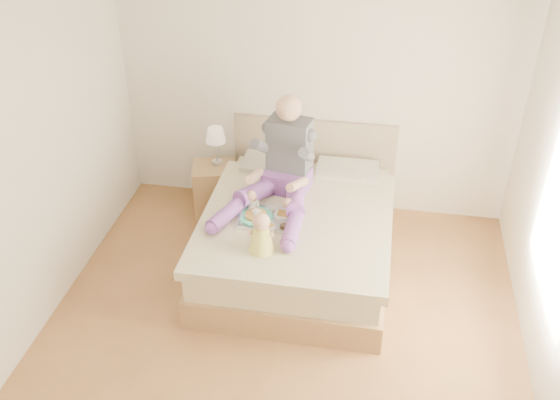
% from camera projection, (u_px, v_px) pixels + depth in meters
% --- Properties ---
extents(room, '(4.02, 4.22, 2.71)m').
position_uv_depth(room, '(291.00, 185.00, 4.36)').
color(room, brown).
rests_on(room, ground).
extents(bed, '(1.70, 2.18, 1.00)m').
position_uv_depth(bed, '(299.00, 231.00, 5.92)').
color(bed, olive).
rests_on(bed, ground).
extents(nightstand, '(0.53, 0.49, 0.55)m').
position_uv_depth(nightstand, '(216.00, 188.00, 6.62)').
color(nightstand, olive).
rests_on(nightstand, ground).
extents(lamp, '(0.20, 0.20, 0.42)m').
position_uv_depth(lamp, '(216.00, 137.00, 6.33)').
color(lamp, silver).
rests_on(lamp, nightstand).
extents(adult, '(0.84, 1.25, 0.98)m').
position_uv_depth(adult, '(282.00, 170.00, 5.73)').
color(adult, '#713B95').
rests_on(adult, bed).
extents(tray, '(0.50, 0.40, 0.14)m').
position_uv_depth(tray, '(267.00, 217.00, 5.55)').
color(tray, silver).
rests_on(tray, bed).
extents(baby, '(0.24, 0.32, 0.36)m').
position_uv_depth(baby, '(262.00, 235.00, 5.13)').
color(baby, '#E5DF48').
rests_on(baby, bed).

